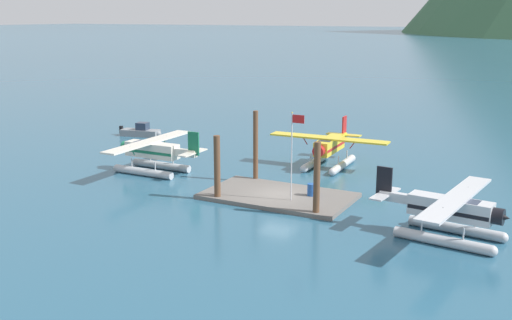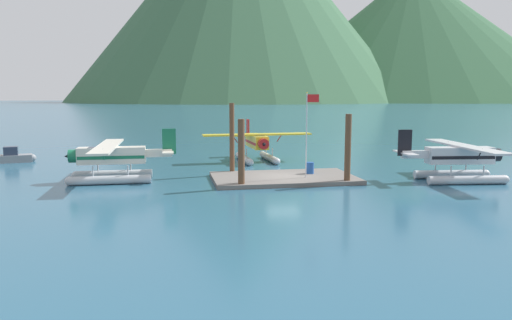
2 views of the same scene
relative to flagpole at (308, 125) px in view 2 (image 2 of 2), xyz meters
The scene contains 12 objects.
ground_plane 4.55m from the flagpole, 149.01° to the left, with size 1200.00×1200.00×0.00m, color #285670.
dock_platform 4.42m from the flagpole, 149.01° to the left, with size 10.57×6.20×0.30m, color #66605B.
piling_near_left 5.69m from the flagpole, 162.79° to the right, with size 0.46×0.46×4.71m, color brown.
piling_near_right 3.37m from the flagpole, 33.81° to the right, with size 0.44×0.44×5.00m, color brown.
piling_far_left 6.59m from the flagpole, 141.42° to the left, with size 0.39×0.39×5.70m, color brown.
flagpole is the anchor object (origin of this frame).
fuel_drum 3.88m from the flagpole, 67.17° to the left, with size 0.62×0.62×0.88m.
mountain_ridge_centre_peak 540.00m from the flagpole, 61.24° to the left, with size 361.83×361.83×143.93m.
seaplane_silver_stbd_aft 11.47m from the flagpole, ahead, with size 7.95×10.49×3.84m.
seaplane_cream_port_fwd 14.61m from the flagpole, 169.33° to the left, with size 7.98×10.40×3.84m.
seaplane_yellow_bow_centre 11.74m from the flagpole, 98.49° to the left, with size 10.45×7.98×3.84m.
boat_grey_open_west 29.16m from the flagpole, 149.16° to the left, with size 4.82×2.36×1.50m.
Camera 2 is at (-8.38, -34.21, 6.29)m, focal length 33.45 mm.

